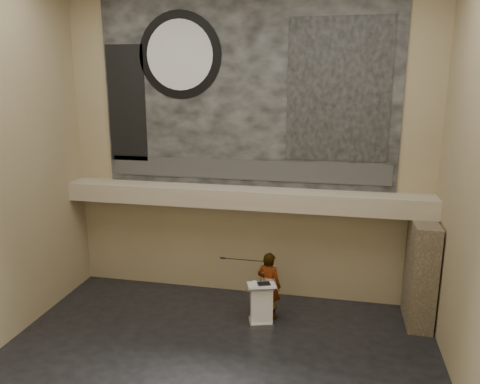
# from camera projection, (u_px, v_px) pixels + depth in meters

# --- Properties ---
(floor) EXTENTS (10.00, 10.00, 0.00)m
(floor) POSITION_uv_depth(u_px,v_px,m) (209.00, 372.00, 9.99)
(floor) COLOR black
(floor) RESTS_ON ground
(wall_back) EXTENTS (10.00, 0.02, 8.50)m
(wall_back) POSITION_uv_depth(u_px,v_px,m) (246.00, 148.00, 12.77)
(wall_back) COLOR #90805B
(wall_back) RESTS_ON floor
(wall_front) EXTENTS (10.00, 0.02, 8.50)m
(wall_front) POSITION_uv_depth(u_px,v_px,m) (106.00, 253.00, 5.17)
(wall_front) COLOR #90805B
(wall_front) RESTS_ON floor
(soffit) EXTENTS (10.00, 0.80, 0.50)m
(soffit) POSITION_uv_depth(u_px,v_px,m) (243.00, 197.00, 12.70)
(soffit) COLOR tan
(soffit) RESTS_ON wall_back
(sprinkler_left) EXTENTS (0.04, 0.04, 0.06)m
(sprinkler_left) POSITION_uv_depth(u_px,v_px,m) (187.00, 205.00, 13.04)
(sprinkler_left) COLOR #B2893D
(sprinkler_left) RESTS_ON soffit
(sprinkler_right) EXTENTS (0.04, 0.04, 0.06)m
(sprinkler_right) POSITION_uv_depth(u_px,v_px,m) (313.00, 212.00, 12.34)
(sprinkler_right) COLOR #B2893D
(sprinkler_right) RESTS_ON soffit
(banner) EXTENTS (8.00, 0.05, 5.00)m
(banner) POSITION_uv_depth(u_px,v_px,m) (246.00, 94.00, 12.39)
(banner) COLOR black
(banner) RESTS_ON wall_back
(banner_text_strip) EXTENTS (7.76, 0.02, 0.55)m
(banner_text_strip) POSITION_uv_depth(u_px,v_px,m) (245.00, 170.00, 12.84)
(banner_text_strip) COLOR #2C2C2C
(banner_text_strip) RESTS_ON banner
(banner_clock_rim) EXTENTS (2.30, 0.02, 2.30)m
(banner_clock_rim) POSITION_uv_depth(u_px,v_px,m) (180.00, 55.00, 12.47)
(banner_clock_rim) COLOR black
(banner_clock_rim) RESTS_ON banner
(banner_clock_face) EXTENTS (1.84, 0.02, 1.84)m
(banner_clock_face) POSITION_uv_depth(u_px,v_px,m) (179.00, 55.00, 12.45)
(banner_clock_face) COLOR silver
(banner_clock_face) RESTS_ON banner
(banner_building_print) EXTENTS (2.60, 0.02, 3.60)m
(banner_building_print) POSITION_uv_depth(u_px,v_px,m) (338.00, 91.00, 11.85)
(banner_building_print) COLOR black
(banner_building_print) RESTS_ON banner
(banner_brick_print) EXTENTS (1.10, 0.02, 3.20)m
(banner_brick_print) POSITION_uv_depth(u_px,v_px,m) (127.00, 104.00, 13.10)
(banner_brick_print) COLOR black
(banner_brick_print) RESTS_ON banner
(stone_pier) EXTENTS (0.60, 1.40, 2.70)m
(stone_pier) POSITION_uv_depth(u_px,v_px,m) (421.00, 273.00, 11.73)
(stone_pier) COLOR #45392A
(stone_pier) RESTS_ON floor
(lectern) EXTENTS (0.80, 0.66, 1.13)m
(lectern) POSITION_uv_depth(u_px,v_px,m) (261.00, 304.00, 11.84)
(lectern) COLOR silver
(lectern) RESTS_ON floor
(binder) EXTENTS (0.38, 0.34, 0.04)m
(binder) POSITION_uv_depth(u_px,v_px,m) (264.00, 284.00, 11.65)
(binder) COLOR black
(binder) RESTS_ON lectern
(papers) EXTENTS (0.27, 0.32, 0.00)m
(papers) POSITION_uv_depth(u_px,v_px,m) (255.00, 283.00, 11.73)
(papers) COLOR silver
(papers) RESTS_ON lectern
(speaker_person) EXTENTS (0.75, 0.59, 1.80)m
(speaker_person) POSITION_uv_depth(u_px,v_px,m) (269.00, 285.00, 12.07)
(speaker_person) COLOR white
(speaker_person) RESTS_ON floor
(mic_stand) EXTENTS (1.43, 0.52, 1.68)m
(mic_stand) POSITION_uv_depth(u_px,v_px,m) (262.00, 307.00, 12.29)
(mic_stand) COLOR black
(mic_stand) RESTS_ON floor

